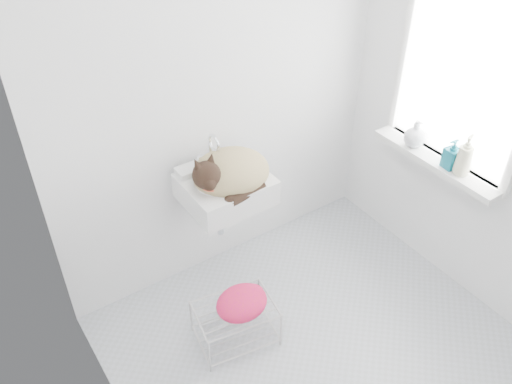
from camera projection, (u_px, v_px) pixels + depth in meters
floor at (317, 348)px, 3.16m from camera, size 2.20×2.00×0.02m
back_wall at (221, 90)px, 3.06m from camera, size 2.20×0.02×2.50m
right_wall at (492, 108)px, 2.89m from camera, size 0.02×2.00×2.50m
left_wall at (101, 277)px, 1.91m from camera, size 0.02×2.00×2.50m
window_glass at (464, 78)px, 2.95m from camera, size 0.01×0.80×1.00m
window_frame at (462, 79)px, 2.95m from camera, size 0.04×0.90×1.10m
windowsill at (436, 161)px, 3.24m from camera, size 0.16×0.88×0.04m
sink at (225, 178)px, 3.07m from camera, size 0.48×0.42×0.19m
faucet at (208, 143)px, 3.10m from camera, size 0.18×0.12×0.18m
cat at (228, 173)px, 3.03m from camera, size 0.50×0.44×0.29m
wire_rack at (235, 321)px, 3.13m from camera, size 0.49×0.38×0.26m
towel at (242, 307)px, 3.03m from camera, size 0.32×0.24×0.13m
bottle_a at (460, 173)px, 3.10m from camera, size 0.10×0.10×0.21m
bottle_b at (449, 167)px, 3.15m from camera, size 0.09×0.09×0.18m
bottle_c at (413, 145)px, 3.34m from camera, size 0.15×0.15×0.17m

